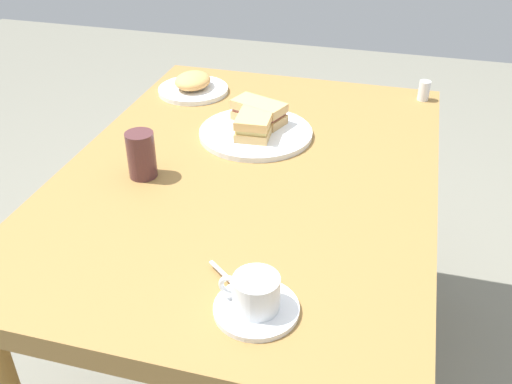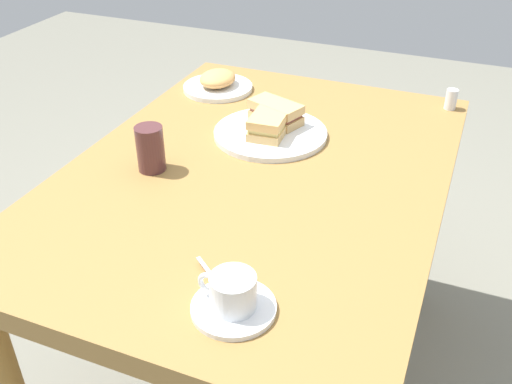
# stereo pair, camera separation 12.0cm
# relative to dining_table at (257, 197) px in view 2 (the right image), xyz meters

# --- Properties ---
(ground_plane) EXTENTS (6.00, 6.00, 0.00)m
(ground_plane) POSITION_rel_dining_table_xyz_m (0.00, 0.00, -0.63)
(ground_plane) COLOR slate
(dining_table) EXTENTS (1.18, 0.85, 0.71)m
(dining_table) POSITION_rel_dining_table_xyz_m (0.00, 0.00, 0.00)
(dining_table) COLOR olive
(dining_table) RESTS_ON ground_plane
(sandwich_plate) EXTENTS (0.29, 0.29, 0.01)m
(sandwich_plate) POSITION_rel_dining_table_xyz_m (-0.17, -0.03, 0.09)
(sandwich_plate) COLOR white
(sandwich_plate) RESTS_ON dining_table
(sandwich_front) EXTENTS (0.12, 0.09, 0.05)m
(sandwich_front) POSITION_rel_dining_table_xyz_m (-0.15, -0.03, 0.12)
(sandwich_front) COLOR tan
(sandwich_front) RESTS_ON sandwich_plate
(sandwich_back) EXTENTS (0.11, 0.15, 0.06)m
(sandwich_back) POSITION_rel_dining_table_xyz_m (-0.22, -0.04, 0.12)
(sandwich_back) COLOR tan
(sandwich_back) RESTS_ON sandwich_plate
(coffee_saucer) EXTENTS (0.14, 0.14, 0.01)m
(coffee_saucer) POSITION_rel_dining_table_xyz_m (0.44, 0.14, 0.08)
(coffee_saucer) COLOR white
(coffee_saucer) RESTS_ON dining_table
(coffee_cup) EXTENTS (0.08, 0.10, 0.06)m
(coffee_cup) POSITION_rel_dining_table_xyz_m (0.44, 0.14, 0.12)
(coffee_cup) COLOR white
(coffee_cup) RESTS_ON coffee_saucer
(spoon) EXTENTS (0.07, 0.08, 0.01)m
(spoon) POSITION_rel_dining_table_xyz_m (0.40, 0.08, 0.09)
(spoon) COLOR silver
(spoon) RESTS_ON coffee_saucer
(side_plate) EXTENTS (0.21, 0.21, 0.01)m
(side_plate) POSITION_rel_dining_table_xyz_m (-0.39, -0.28, 0.09)
(side_plate) COLOR white
(side_plate) RESTS_ON dining_table
(side_food_pile) EXTENTS (0.12, 0.10, 0.04)m
(side_food_pile) POSITION_rel_dining_table_xyz_m (-0.39, -0.28, 0.11)
(side_food_pile) COLOR tan
(side_food_pile) RESTS_ON side_plate
(salt_shaker) EXTENTS (0.03, 0.03, 0.06)m
(salt_shaker) POSITION_rel_dining_table_xyz_m (-0.51, 0.38, 0.11)
(salt_shaker) COLOR silver
(salt_shaker) RESTS_ON dining_table
(drinking_glass) EXTENTS (0.06, 0.06, 0.11)m
(drinking_glass) POSITION_rel_dining_table_xyz_m (0.09, -0.22, 0.13)
(drinking_glass) COLOR #522C2E
(drinking_glass) RESTS_ON dining_table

